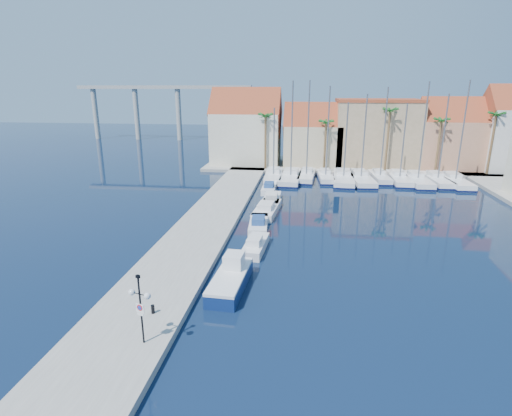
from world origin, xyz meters
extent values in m
plane|color=black|center=(0.00, 0.00, 0.00)|extent=(260.00, 260.00, 0.00)
cube|color=gray|center=(-9.00, 13.50, 0.25)|extent=(6.00, 77.00, 0.50)
cube|color=gray|center=(10.00, 48.00, 0.25)|extent=(54.00, 16.00, 0.50)
cylinder|color=black|center=(-7.34, -7.76, 2.53)|extent=(0.10, 0.10, 4.07)
cylinder|color=black|center=(-7.58, -7.69, 3.45)|extent=(0.50, 0.19, 0.05)
cylinder|color=black|center=(-7.09, -7.83, 3.45)|extent=(0.50, 0.19, 0.05)
sphere|color=white|center=(-7.83, -7.62, 3.45)|extent=(0.37, 0.37, 0.37)
sphere|color=white|center=(-6.85, -7.90, 3.45)|extent=(0.37, 0.37, 0.37)
cube|color=black|center=(-7.34, -7.76, 4.47)|extent=(0.25, 0.18, 0.16)
cube|color=white|center=(-7.36, -7.82, 2.64)|extent=(0.50, 0.17, 0.51)
cylinder|color=red|center=(-7.36, -7.84, 2.69)|extent=(0.34, 0.11, 0.35)
cylinder|color=#1933A5|center=(-7.37, -7.85, 2.69)|extent=(0.24, 0.08, 0.24)
cube|color=white|center=(-7.36, -7.82, 2.28)|extent=(0.40, 0.14, 0.14)
cylinder|color=black|center=(-7.95, -4.85, 0.78)|extent=(0.22, 0.22, 0.55)
cube|color=navy|center=(-4.00, -0.23, 0.47)|extent=(2.42, 6.33, 0.93)
cube|color=white|center=(-4.00, -0.23, 1.04)|extent=(2.42, 6.33, 0.21)
cube|color=white|center=(-3.93, 1.02, 1.61)|extent=(1.44, 1.73, 1.14)
cube|color=white|center=(-3.11, 7.01, 0.40)|extent=(1.99, 5.24, 0.80)
cube|color=white|center=(-3.15, 6.49, 1.10)|extent=(1.27, 1.87, 0.60)
cube|color=white|center=(-3.55, 12.73, 0.40)|extent=(2.21, 5.76, 0.80)
cube|color=navy|center=(-3.51, 12.16, 1.10)|extent=(1.40, 2.06, 0.60)
cube|color=white|center=(-3.24, 18.08, 0.40)|extent=(2.89, 7.35, 0.80)
cube|color=white|center=(-3.30, 17.37, 1.10)|extent=(1.81, 2.64, 0.60)
cube|color=white|center=(-3.05, 22.37, 0.40)|extent=(2.04, 6.13, 0.80)
cube|color=white|center=(-3.04, 21.76, 1.10)|extent=(1.40, 2.15, 0.60)
cube|color=white|center=(-3.95, 28.16, 0.40)|extent=(1.83, 5.59, 0.80)
cube|color=navy|center=(-3.95, 27.61, 1.10)|extent=(1.26, 1.96, 0.60)
cube|color=white|center=(-4.00, 35.76, 0.50)|extent=(2.83, 9.78, 1.00)
cube|color=#0C1440|center=(-4.00, 35.76, 0.18)|extent=(2.89, 9.84, 0.28)
cube|color=white|center=(-4.03, 36.73, 1.30)|extent=(1.86, 2.97, 0.60)
cylinder|color=slate|center=(-3.98, 35.27, 6.01)|extent=(0.20, 0.20, 10.01)
cube|color=white|center=(-1.27, 35.29, 0.50)|extent=(3.36, 11.21, 1.00)
cube|color=#0C1440|center=(-1.27, 35.29, 0.18)|extent=(3.42, 11.27, 0.28)
cube|color=white|center=(-1.22, 36.40, 1.30)|extent=(2.16, 3.41, 0.60)
cylinder|color=slate|center=(-1.29, 34.73, 7.92)|extent=(0.20, 0.20, 13.83)
cube|color=white|center=(1.13, 36.39, 0.50)|extent=(2.93, 9.05, 1.00)
cube|color=#0C1440|center=(1.13, 36.39, 0.18)|extent=(3.00, 9.11, 0.28)
cube|color=white|center=(1.19, 37.28, 1.30)|extent=(1.80, 2.78, 0.60)
cylinder|color=slate|center=(1.10, 35.95, 7.95)|extent=(0.20, 0.20, 13.89)
cube|color=white|center=(4.03, 36.17, 0.50)|extent=(2.57, 8.12, 1.00)
cube|color=#0C1440|center=(4.03, 36.17, 0.18)|extent=(2.63, 8.18, 0.28)
cube|color=white|center=(3.99, 36.97, 1.30)|extent=(1.60, 2.49, 0.60)
cylinder|color=slate|center=(4.06, 35.77, 7.55)|extent=(0.20, 0.20, 13.11)
cube|color=white|center=(6.77, 35.75, 0.50)|extent=(3.56, 11.46, 1.00)
cube|color=#0C1440|center=(6.77, 35.75, 0.18)|extent=(3.63, 11.52, 0.28)
cube|color=white|center=(6.83, 36.88, 1.30)|extent=(2.24, 3.50, 0.60)
cylinder|color=slate|center=(6.74, 35.18, 6.42)|extent=(0.20, 0.20, 10.84)
cube|color=white|center=(9.31, 35.79, 0.50)|extent=(3.70, 11.11, 1.00)
cube|color=#0C1440|center=(9.31, 35.79, 0.18)|extent=(3.77, 11.17, 0.28)
cube|color=white|center=(9.22, 36.88, 1.30)|extent=(2.24, 3.42, 0.60)
cylinder|color=slate|center=(9.36, 35.24, 7.00)|extent=(0.20, 0.20, 12.01)
cube|color=white|center=(12.35, 36.91, 0.50)|extent=(2.65, 8.23, 1.00)
cube|color=#0C1440|center=(12.35, 36.91, 0.18)|extent=(2.71, 8.29, 0.28)
cube|color=white|center=(12.29, 37.72, 1.30)|extent=(1.64, 2.52, 0.60)
cylinder|color=slate|center=(12.37, 36.50, 7.48)|extent=(0.20, 0.20, 12.96)
cube|color=white|center=(15.15, 36.34, 0.50)|extent=(2.70, 9.68, 1.00)
cube|color=#0C1440|center=(15.15, 36.34, 0.18)|extent=(2.76, 9.75, 0.28)
cube|color=white|center=(15.17, 37.31, 1.30)|extent=(1.81, 2.93, 0.60)
cylinder|color=slate|center=(15.14, 35.86, 6.36)|extent=(0.20, 0.20, 10.72)
cube|color=white|center=(17.63, 35.73, 0.50)|extent=(2.83, 10.17, 1.00)
cube|color=#0C1440|center=(17.63, 35.73, 0.18)|extent=(2.89, 10.23, 0.28)
cube|color=white|center=(17.61, 36.74, 1.30)|extent=(1.90, 3.07, 0.60)
cylinder|color=slate|center=(17.64, 35.22, 7.85)|extent=(0.20, 0.20, 13.70)
cube|color=white|center=(20.57, 36.13, 0.50)|extent=(3.00, 9.54, 1.00)
cube|color=#0C1440|center=(20.57, 36.13, 0.18)|extent=(3.06, 9.60, 0.28)
cube|color=white|center=(20.52, 37.07, 1.30)|extent=(1.88, 2.92, 0.60)
cylinder|color=slate|center=(20.60, 35.66, 7.05)|extent=(0.20, 0.20, 12.10)
cube|color=white|center=(22.92, 35.65, 0.50)|extent=(2.91, 10.07, 1.00)
cube|color=#0C1440|center=(22.92, 35.65, 0.18)|extent=(2.97, 10.13, 0.28)
cube|color=white|center=(22.89, 36.65, 1.30)|extent=(1.91, 3.05, 0.60)
cylinder|color=slate|center=(22.94, 35.15, 7.95)|extent=(0.20, 0.20, 13.90)
cube|color=beige|center=(-10.00, 47.00, 5.00)|extent=(12.00, 9.00, 9.00)
cube|color=brown|center=(-10.00, 47.00, 9.50)|extent=(12.30, 9.00, 9.00)
cube|color=tan|center=(2.00, 47.00, 4.00)|extent=(10.00, 8.00, 7.00)
cube|color=brown|center=(2.00, 47.00, 7.50)|extent=(10.30, 8.00, 8.00)
cube|color=#9D8760|center=(13.00, 48.00, 6.00)|extent=(14.00, 10.00, 11.00)
cube|color=brown|center=(13.00, 48.00, 11.75)|extent=(14.20, 10.20, 0.50)
cube|color=tan|center=(25.00, 47.00, 4.50)|extent=(10.00, 8.00, 8.00)
cube|color=brown|center=(25.00, 47.00, 8.50)|extent=(10.30, 8.00, 8.00)
cube|color=silver|center=(34.00, 46.00, 5.50)|extent=(8.00, 8.00, 10.00)
cylinder|color=brown|center=(-6.00, 42.00, 5.00)|extent=(0.36, 0.36, 9.00)
sphere|color=#1B6021|center=(-6.00, 42.00, 9.35)|extent=(2.60, 2.60, 2.60)
cylinder|color=brown|center=(4.00, 42.00, 4.50)|extent=(0.36, 0.36, 8.00)
sphere|color=#1B6021|center=(4.00, 42.00, 8.35)|extent=(2.60, 2.60, 2.60)
cylinder|color=brown|center=(14.00, 42.00, 5.50)|extent=(0.36, 0.36, 10.00)
sphere|color=#1B6021|center=(14.00, 42.00, 10.35)|extent=(2.60, 2.60, 2.60)
cylinder|color=brown|center=(22.00, 42.00, 4.75)|extent=(0.36, 0.36, 8.50)
sphere|color=#1B6021|center=(22.00, 42.00, 8.85)|extent=(2.60, 2.60, 2.60)
cylinder|color=brown|center=(30.00, 42.00, 5.25)|extent=(0.36, 0.36, 9.50)
sphere|color=#1B6021|center=(30.00, 42.00, 9.85)|extent=(2.60, 2.60, 2.60)
cube|color=#9E9E99|center=(-38.00, 82.00, 14.00)|extent=(48.00, 2.20, 0.90)
cylinder|color=#9E9E99|center=(-58.00, 82.00, 7.00)|extent=(1.40, 1.40, 14.00)
cylinder|color=#9E9E99|center=(-46.00, 82.00, 7.00)|extent=(1.40, 1.40, 14.00)
cylinder|color=#9E9E99|center=(-34.00, 82.00, 7.00)|extent=(1.40, 1.40, 14.00)
cylinder|color=#9E9E99|center=(-22.00, 82.00, 7.00)|extent=(1.40, 1.40, 14.00)
camera|label=1|loc=(1.13, -25.53, 13.82)|focal=28.00mm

